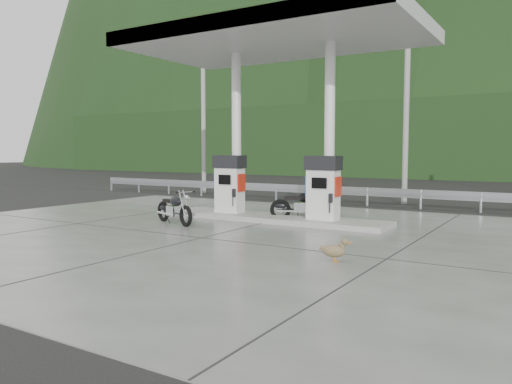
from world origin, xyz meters
The scene contains 17 objects.
ground centered at (0.00, 0.00, 0.00)m, with size 160.00×160.00×0.00m, color black.
forecourt_apron centered at (0.00, 0.00, 0.01)m, with size 18.00×14.00×0.02m, color #64645F.
pump_island centered at (0.00, 2.50, 0.10)m, with size 7.00×1.40×0.15m, color #9E9C93.
gas_pump_left centered at (-1.60, 2.50, 1.07)m, with size 0.95×0.55×1.80m, color white, non-canonical shape.
gas_pump_right centered at (1.60, 2.50, 1.07)m, with size 0.95×0.55×1.80m, color white, non-canonical shape.
canopy_column_left centered at (-1.60, 2.90, 2.67)m, with size 0.30×0.30×5.00m, color white.
canopy_column_right centered at (1.60, 2.90, 2.67)m, with size 0.30×0.30×5.00m, color white.
canopy_roof centered at (0.00, 2.50, 5.37)m, with size 8.50×5.00×0.40m, color silver.
guardrail centered at (0.00, 8.00, 0.71)m, with size 26.00×0.16×1.42m, color #94969B, non-canonical shape.
road centered at (0.00, 11.50, 0.00)m, with size 60.00×7.00×0.01m, color black.
utility_pole_a centered at (-8.00, 9.50, 4.00)m, with size 0.22×0.22×8.00m, color gray.
utility_pole_b centered at (2.00, 9.50, 4.00)m, with size 0.22×0.22×8.00m, color gray.
tree_band centered at (0.00, 30.00, 3.00)m, with size 80.00×6.00×6.00m, color black.
forested_hills centered at (0.00, 60.00, 0.00)m, with size 100.00×40.00×140.00m, color black, non-canonical shape.
motorcycle_left centered at (-2.11, 0.43, 0.45)m, with size 1.80×0.57×0.85m, color black, non-canonical shape.
motorcycle_right centered at (0.73, 3.03, 0.47)m, with size 1.89×0.60×0.90m, color black, non-canonical shape.
duck centered at (3.70, -1.72, 0.21)m, with size 0.54×0.15×0.39m, color brown, non-canonical shape.
Camera 1 is at (7.32, -10.41, 2.11)m, focal length 35.00 mm.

